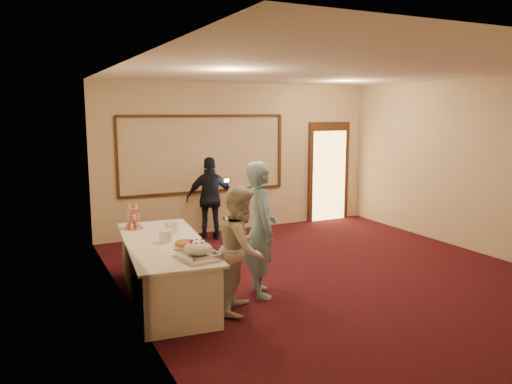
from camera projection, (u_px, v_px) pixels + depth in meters
floor at (338, 278)px, 7.39m from camera, size 7.00×7.00×0.00m
room_walls at (341, 141)px, 7.06m from camera, size 6.04×7.04×3.02m
wall_molding at (204, 154)px, 9.86m from camera, size 3.45×0.04×1.55m
doorway at (329, 172)px, 11.21m from camera, size 1.05×0.07×2.20m
buffet_table at (166, 270)px, 6.55m from camera, size 1.25×2.65×0.77m
pavlova_tray at (198, 251)px, 5.74m from camera, size 0.46×0.58×0.20m
cupcake_stand at (133, 219)px, 7.16m from camera, size 0.26×0.26×0.39m
plate_stack_a at (166, 236)px, 6.45m from camera, size 0.19×0.19×0.16m
plate_stack_b at (172, 227)px, 6.90m from camera, size 0.20×0.20×0.17m
tart at (185, 244)px, 6.26m from camera, size 0.29×0.29×0.06m
man at (261, 229)px, 6.59m from camera, size 0.57×0.74×1.81m
woman at (242, 249)px, 6.10m from camera, size 0.92×0.96×1.56m
guest at (211, 199)px, 9.50m from camera, size 1.00×0.63×1.59m
camera_flash at (227, 181)px, 9.33m from camera, size 0.08×0.05×0.05m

